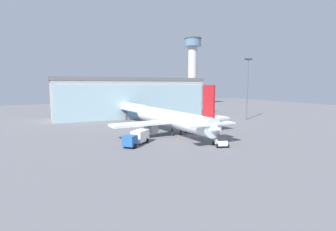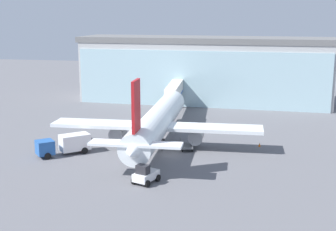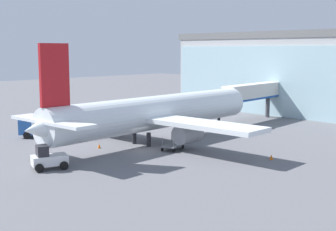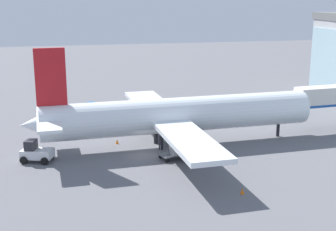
# 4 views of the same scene
# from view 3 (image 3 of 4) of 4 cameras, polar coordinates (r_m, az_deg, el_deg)

# --- Properties ---
(ground) EXTENTS (240.00, 240.00, 0.00)m
(ground) POSITION_cam_3_polar(r_m,az_deg,el_deg) (51.95, -2.94, -4.26)
(ground) COLOR slate
(terminal_building) EXTENTS (54.67, 14.95, 14.15)m
(terminal_building) POSITION_cam_3_polar(r_m,az_deg,el_deg) (83.09, 17.82, 4.91)
(terminal_building) COLOR #ADADAD
(terminal_building) RESTS_ON ground
(jet_bridge) EXTENTS (3.26, 13.95, 5.76)m
(jet_bridge) POSITION_cam_3_polar(r_m,az_deg,el_deg) (74.11, 10.23, 2.75)
(jet_bridge) COLOR silver
(jet_bridge) RESTS_ON ground
(airplane) EXTENTS (30.65, 34.97, 11.66)m
(airplane) POSITION_cam_3_polar(r_m,az_deg,el_deg) (55.56, -1.82, 0.27)
(airplane) COLOR white
(airplane) RESTS_ON ground
(catering_truck) EXTENTS (6.91, 6.51, 2.65)m
(catering_truck) POSITION_cam_3_polar(r_m,az_deg,el_deg) (60.87, -13.99, -1.26)
(catering_truck) COLOR #2659A5
(catering_truck) RESTS_ON ground
(baggage_cart) EXTENTS (2.35, 3.15, 1.50)m
(baggage_cart) POSITION_cam_3_polar(r_m,az_deg,el_deg) (51.94, 0.58, -3.68)
(baggage_cart) COLOR slate
(baggage_cart) RESTS_ON ground
(pushback_tug) EXTENTS (3.05, 3.62, 2.30)m
(pushback_tug) POSITION_cam_3_polar(r_m,az_deg,el_deg) (45.11, -14.40, -5.13)
(pushback_tug) COLOR silver
(pushback_tug) RESTS_ON ground
(safety_cone_nose) EXTENTS (0.36, 0.36, 0.55)m
(safety_cone_nose) POSITION_cam_3_polar(r_m,az_deg,el_deg) (53.47, -8.39, -3.68)
(safety_cone_nose) COLOR orange
(safety_cone_nose) RESTS_ON ground
(safety_cone_wingtip) EXTENTS (0.36, 0.36, 0.55)m
(safety_cone_wingtip) POSITION_cam_3_polar(r_m,az_deg,el_deg) (48.68, 12.48, -4.95)
(safety_cone_wingtip) COLOR orange
(safety_cone_wingtip) RESTS_ON ground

